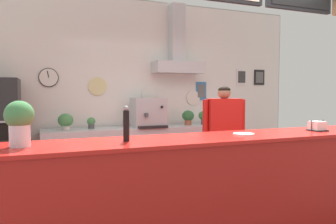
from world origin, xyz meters
TOP-DOWN VIEW (x-y plane):
  - back_wall_assembly at (0.03, 2.39)m, footprint 5.77×2.75m
  - service_counter at (0.00, -0.36)m, footprint 4.19×0.64m
  - back_prep_counter at (-0.08, 2.15)m, footprint 3.24×0.55m
  - shop_worker at (0.64, 0.96)m, footprint 0.59×0.31m
  - espresso_machine at (-0.06, 2.13)m, footprint 0.52×0.50m
  - potted_rosemary at (-1.35, 2.14)m, footprint 0.22×0.22m
  - potted_basil at (0.66, 2.16)m, footprint 0.20×0.20m
  - potted_thyme at (0.96, 2.14)m, footprint 0.18×0.18m
  - potted_sage at (-0.97, 2.19)m, footprint 0.13×0.13m
  - basil_vase at (-1.82, -0.33)m, footprint 0.20×0.20m
  - napkin_holder at (0.92, -0.37)m, footprint 0.16×0.15m
  - condiment_plate at (0.04, -0.36)m, footprint 0.19×0.19m
  - pepper_grinder at (-1.05, -0.36)m, footprint 0.05×0.05m

SIDE VIEW (x-z plane):
  - back_prep_counter at x=-0.08m, z-range -0.01..0.87m
  - service_counter at x=0.00m, z-range 0.00..1.05m
  - shop_worker at x=0.64m, z-range 0.05..1.57m
  - potted_sage at x=-0.97m, z-range 0.89..1.06m
  - potted_rosemary at x=-1.35m, z-range 0.89..1.14m
  - potted_thyme at x=0.96m, z-range 0.90..1.14m
  - potted_basil at x=0.66m, z-range 0.90..1.15m
  - condiment_plate at x=0.04m, z-range 1.05..1.06m
  - napkin_holder at x=0.92m, z-range 1.04..1.15m
  - espresso_machine at x=-0.06m, z-range 0.88..1.35m
  - pepper_grinder at x=-1.05m, z-range 1.05..1.33m
  - basil_vase at x=-1.82m, z-range 1.06..1.39m
  - back_wall_assembly at x=0.03m, z-range 0.09..3.10m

